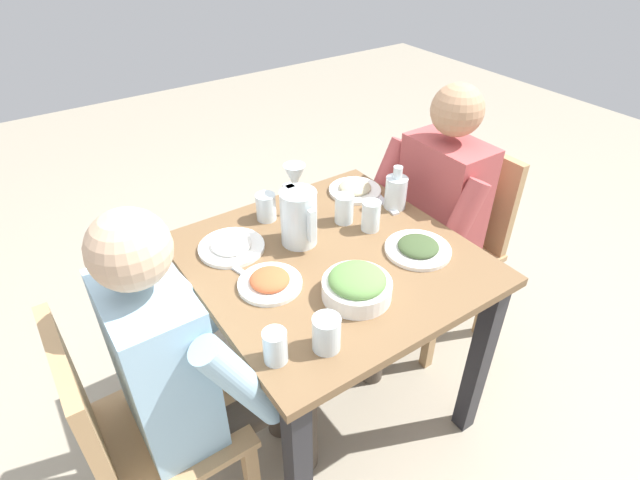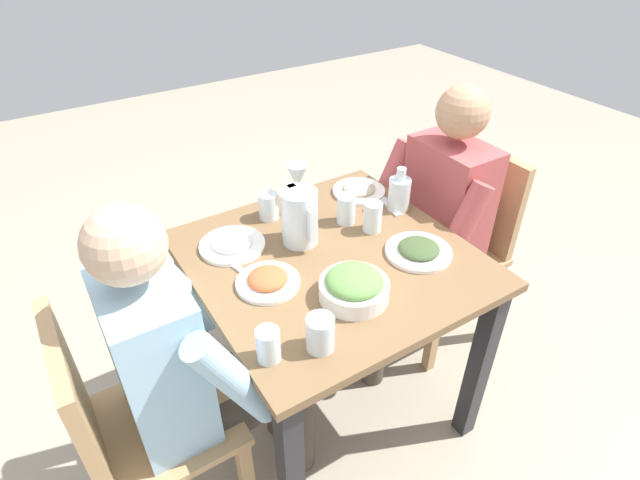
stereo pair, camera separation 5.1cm
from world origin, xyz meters
name	(u,v)px [view 1 (the left image)]	position (x,y,z in m)	size (l,w,h in m)	color
ground_plane	(329,401)	(0.00, 0.00, 0.00)	(8.00, 8.00, 0.00)	#9E937F
dining_table	(331,287)	(0.00, 0.00, 0.62)	(0.86, 0.86, 0.75)	brown
chair_near	(135,432)	(0.08, -0.72, 0.50)	(0.40, 0.40, 0.88)	tan
chair_far	(454,235)	(-0.09, 0.72, 0.50)	(0.40, 0.40, 0.88)	tan
diner_near	(197,363)	(0.08, -0.51, 0.64)	(0.48, 0.53, 1.17)	#9EC6E0
diner_far	(423,221)	(-0.09, 0.51, 0.64)	(0.48, 0.53, 1.17)	#B24C4C
water_pitcher	(299,217)	(-0.12, -0.04, 0.85)	(0.16, 0.12, 0.19)	silver
salad_bowl	(357,285)	(0.20, -0.05, 0.79)	(0.20, 0.20, 0.09)	white
plate_dolmas	(418,248)	(0.14, 0.25, 0.77)	(0.22, 0.22, 0.04)	white
plate_beans	(355,189)	(-0.28, 0.31, 0.77)	(0.20, 0.20, 0.04)	white
plate_yoghurt	(231,246)	(-0.21, -0.25, 0.77)	(0.22, 0.22, 0.04)	white
plate_rice_curry	(270,281)	(0.02, -0.24, 0.77)	(0.19, 0.19, 0.04)	white
water_glass_far_right	(275,346)	(0.27, -0.37, 0.80)	(0.06, 0.06, 0.09)	silver
water_glass_far_left	(266,207)	(-0.31, -0.06, 0.80)	(0.07, 0.07, 0.10)	silver
water_glass_center	(326,333)	(0.31, -0.24, 0.80)	(0.07, 0.07, 0.10)	silver
water_glass_near_right	(344,209)	(-0.14, 0.15, 0.80)	(0.07, 0.07, 0.10)	silver
water_glass_near_left	(371,216)	(-0.05, 0.20, 0.81)	(0.06, 0.06, 0.11)	silver
wine_glass	(295,179)	(-0.28, 0.04, 0.89)	(0.08, 0.08, 0.20)	silver
oil_carafe	(396,193)	(-0.11, 0.37, 0.81)	(0.08, 0.08, 0.16)	silver
fork_near	(385,203)	(-0.15, 0.35, 0.76)	(0.17, 0.03, 0.01)	silver
knife_near	(225,261)	(-0.16, -0.30, 0.76)	(0.18, 0.02, 0.01)	silver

